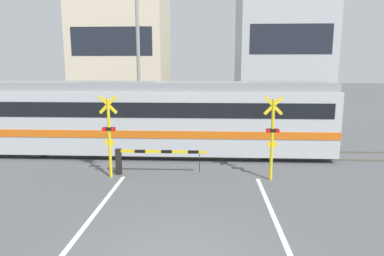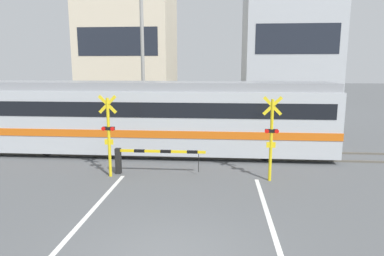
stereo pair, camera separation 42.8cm
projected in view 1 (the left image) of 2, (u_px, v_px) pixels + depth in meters
name	position (u px, v px, depth m)	size (l,w,h in m)	color
rail_track_near	(193.00, 158.00, 15.20)	(50.00, 0.10, 0.08)	#5B564C
rail_track_far	(195.00, 150.00, 16.61)	(50.00, 0.10, 0.08)	#5B564C
road_stripe_left	(73.00, 241.00, 8.02)	(0.14, 9.57, 0.01)	white
road_stripe_right	(287.00, 247.00, 7.77)	(0.14, 9.57, 0.01)	white
commuter_train	(154.00, 116.00, 15.69)	(16.01, 2.65, 3.36)	#B7BCC1
crossing_barrier_near	(141.00, 157.00, 12.86)	(3.44, 0.20, 0.99)	black
crossing_barrier_far	(230.00, 128.00, 18.85)	(3.44, 0.20, 0.99)	black
crossing_signal_left	(109.00, 133.00, 12.38)	(0.68, 0.15, 3.04)	yellow
crossing_signal_right	(272.00, 134.00, 12.09)	(0.68, 0.15, 3.04)	yellow
pedestrian	(199.00, 116.00, 21.88)	(0.38, 0.22, 1.59)	brown
building_left_of_street	(123.00, 51.00, 29.54)	(7.47, 7.04, 10.78)	beige
building_right_of_street	(281.00, 49.00, 28.85)	(7.26, 7.04, 10.99)	#B2B7BC
utility_pole_streetside	(139.00, 66.00, 20.99)	(0.22, 0.22, 8.09)	gray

